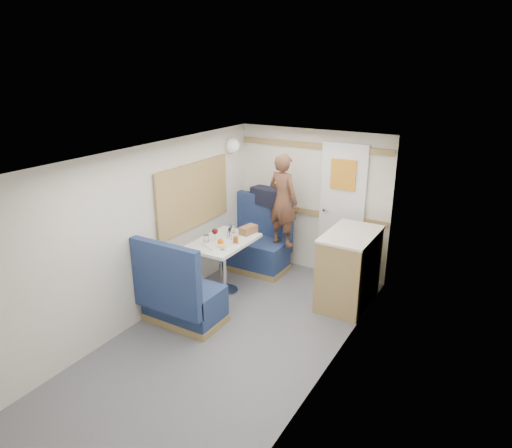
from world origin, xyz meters
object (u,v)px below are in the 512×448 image
Objects in this scene: tumbler_left at (206,239)px; dinette_table at (223,252)px; tumbler_right at (230,236)px; beer_glass at (236,240)px; pepper_grinder at (230,232)px; bread_loaf at (248,230)px; bench_near at (181,299)px; galley_counter at (349,268)px; orange_fruit at (221,242)px; person at (283,200)px; wine_glass at (215,232)px; bench_far at (257,248)px; duffel_bag at (269,196)px; dome_light at (232,146)px; tray at (220,244)px; tumbler_mid at (233,229)px; cheese_block at (222,246)px.

dinette_table is at bearing 57.79° from tumbler_left.
tumbler_right is 1.02× the size of beer_glass.
pepper_grinder is 0.25m from bread_loaf.
bench_near is 1.15m from pepper_grinder.
galley_counter is 1.78m from tumbler_left.
person is at bearing 72.62° from orange_fruit.
wine_glass is 0.29m from beer_glass.
orange_fruit is 0.23m from tumbler_right.
tumbler_right reaches higher than dinette_table.
bench_far is 13.86× the size of orange_fruit.
duffel_bag reaches higher than dinette_table.
dome_light is at bearing -177.88° from bench_far.
dinette_table is 0.45m from bread_loaf.
galley_counter is 1.28m from person.
dinette_table is at bearing -81.56° from duffel_bag.
dinette_table is 0.22m from tray.
pepper_grinder is (0.37, -0.67, -0.98)m from dome_light.
dome_light is 2.64× the size of orange_fruit.
duffel_bag reaches higher than bench_near.
dinette_table is 0.29m from wine_glass.
dome_light is 1.33m from wine_glass.
person is 0.63m from bread_loaf.
orange_fruit is at bearing -74.78° from tumbler_mid.
duffel_bag is 2.07× the size of bread_loaf.
tumbler_right is (-0.09, 0.31, 0.02)m from cheese_block.
dome_light is 1.17m from tumbler_mid.
orange_fruit is at bearing -65.21° from dome_light.
tumbler_right and bread_loaf have the same top height.
tumbler_left is at bearing 168.84° from cheese_block.
bench_near is 10.59× the size of cheese_block.
pepper_grinder is (-0.22, 0.21, 0.00)m from beer_glass.
bench_far is at bearing 106.65° from bread_loaf.
orange_fruit is at bearing -77.92° from duffel_bag.
bench_near is 0.79m from cheese_block.
tumbler_left reaches higher than cheese_block.
person reaches higher than tumbler_right.
tumbler_right is at bearing -161.17° from galley_counter.
tray is 3.54× the size of cheese_block.
dome_light is (-0.39, 1.71, 1.45)m from bench_near.
tumbler_mid is at bearing -58.24° from dome_light.
tumbler_left is 1.00× the size of tumbler_mid.
tumbler_mid is at bearing 99.19° from dinette_table.
beer_glass is (0.15, 0.12, 0.04)m from tray.
tumbler_left reaches higher than pepper_grinder.
galley_counter reaches higher than tumbler_right.
tray is at bearing -154.02° from galley_counter.
tumbler_right is at bearing 80.20° from person.
duffel_bag is at bearing 94.70° from cheese_block.
pepper_grinder is at bearing -83.03° from duffel_bag.
bread_loaf is at bearing 21.63° from tumbler_mid.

